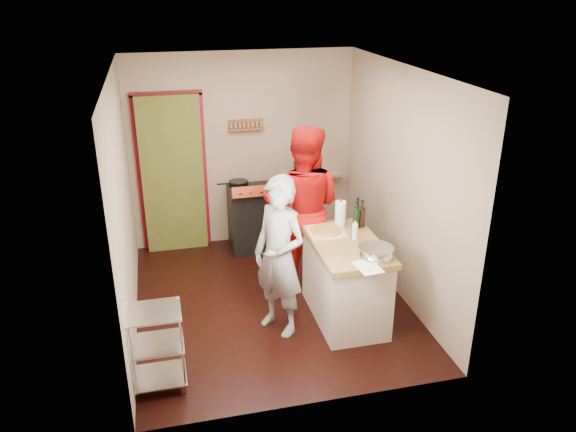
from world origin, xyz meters
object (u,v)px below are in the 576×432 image
at_px(wire_shelving, 156,345).
at_px(island, 346,278).
at_px(stove, 252,217).
at_px(person_red, 303,208).
at_px(person_stripe, 279,257).

bearing_deg(wire_shelving, island, 19.07).
relative_size(stove, island, 0.76).
bearing_deg(person_red, person_stripe, 83.41).
bearing_deg(person_red, stove, -47.54).
relative_size(stove, person_red, 0.51).
distance_m(stove, island, 2.05).
relative_size(wire_shelving, person_stripe, 0.47).
bearing_deg(person_stripe, person_red, 115.93).
height_order(wire_shelving, person_stripe, person_stripe).
relative_size(stove, wire_shelving, 1.26).
bearing_deg(person_stripe, island, 58.29).
xyz_separation_m(island, person_red, (-0.26, 0.84, 0.50)).
bearing_deg(person_stripe, wire_shelving, -99.08).
bearing_deg(stove, wire_shelving, -116.85).
xyz_separation_m(stove, island, (0.67, -1.93, 0.03)).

